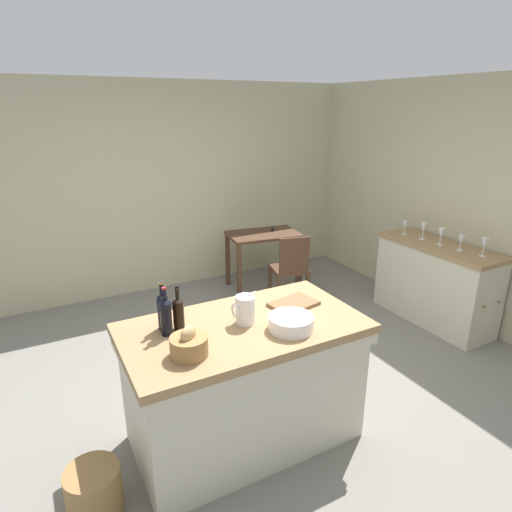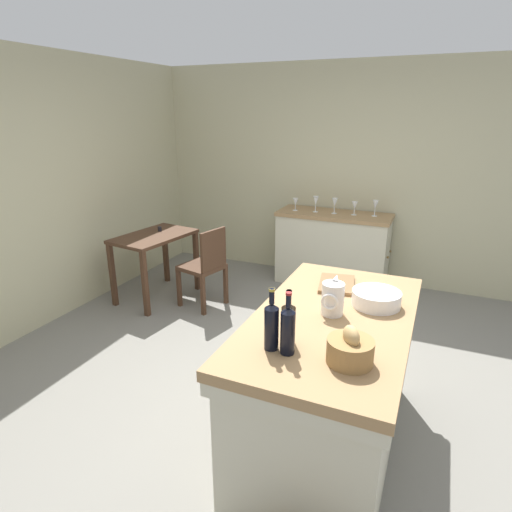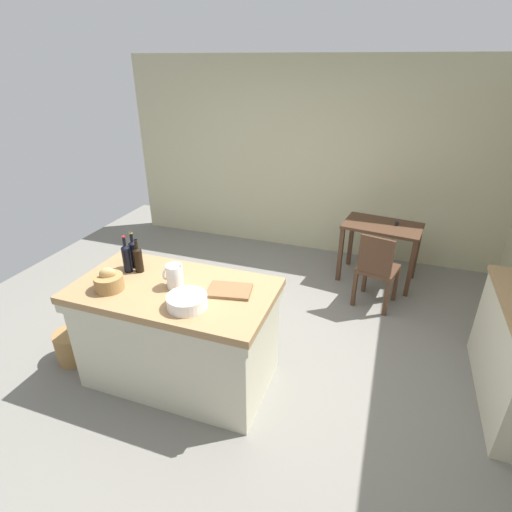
{
  "view_description": "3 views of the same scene",
  "coord_description": "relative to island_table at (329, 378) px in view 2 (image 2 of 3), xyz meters",
  "views": [
    {
      "loc": [
        -1.56,
        -2.76,
        2.28
      ],
      "look_at": [
        0.08,
        0.31,
        1.08
      ],
      "focal_mm": 30.33,
      "sensor_mm": 36.0,
      "label": 1
    },
    {
      "loc": [
        -2.65,
        -0.95,
        2.05
      ],
      "look_at": [
        0.13,
        0.26,
        1.01
      ],
      "focal_mm": 29.98,
      "sensor_mm": 36.0,
      "label": 2
    },
    {
      "loc": [
        1.09,
        -2.78,
        2.53
      ],
      "look_at": [
        0.02,
        0.25,
        0.93
      ],
      "focal_mm": 27.84,
      "sensor_mm": 36.0,
      "label": 3
    }
  ],
  "objects": [
    {
      "name": "ground_plane",
      "position": [
        0.42,
        0.47,
        -0.49
      ],
      "size": [
        6.76,
        6.76,
        0.0
      ],
      "primitive_type": "plane",
      "color": "slate"
    },
    {
      "name": "wall_back",
      "position": [
        0.42,
        3.07,
        0.81
      ],
      "size": [
        5.32,
        0.12,
        2.6
      ],
      "primitive_type": "cube",
      "color": "#B7B28E",
      "rests_on": "ground"
    },
    {
      "name": "wall_right",
      "position": [
        3.02,
        0.47,
        0.81
      ],
      "size": [
        0.12,
        5.2,
        2.6
      ],
      "primitive_type": "cube",
      "color": "#B7B28E",
      "rests_on": "ground"
    },
    {
      "name": "island_table",
      "position": [
        0.0,
        0.0,
        0.0
      ],
      "size": [
        1.6,
        0.88,
        0.92
      ],
      "color": "#99754C",
      "rests_on": "ground"
    },
    {
      "name": "side_cabinet",
      "position": [
        2.68,
        0.65,
        -0.05
      ],
      "size": [
        0.52,
        1.35,
        0.89
      ],
      "color": "#99754C",
      "rests_on": "ground"
    },
    {
      "name": "writing_desk",
      "position": [
        1.48,
        2.37,
        0.13
      ],
      "size": [
        0.97,
        0.68,
        0.8
      ],
      "color": "#472D1E",
      "rests_on": "ground"
    },
    {
      "name": "wooden_chair",
      "position": [
        1.49,
        1.73,
        -0.02
      ],
      "size": [
        0.48,
        0.48,
        0.89
      ],
      "color": "#472D1E",
      "rests_on": "ground"
    },
    {
      "name": "pitcher",
      "position": [
        0.02,
        0.01,
        0.52
      ],
      "size": [
        0.17,
        0.13,
        0.23
      ],
      "color": "white",
      "rests_on": "island_table"
    },
    {
      "name": "wash_bowl",
      "position": [
        0.24,
        -0.2,
        0.47
      ],
      "size": [
        0.29,
        0.29,
        0.09
      ],
      "primitive_type": "cylinder",
      "color": "white",
      "rests_on": "island_table"
    },
    {
      "name": "bread_basket",
      "position": [
        -0.45,
        -0.19,
        0.49
      ],
      "size": [
        0.22,
        0.22,
        0.19
      ],
      "color": "olive",
      "rests_on": "island_table"
    },
    {
      "name": "cutting_board",
      "position": [
        0.45,
        0.09,
        0.44
      ],
      "size": [
        0.37,
        0.29,
        0.02
      ],
      "primitive_type": "cube",
      "rotation": [
        0.0,
        0.0,
        0.19
      ],
      "color": "brown",
      "rests_on": "island_table"
    },
    {
      "name": "wine_bottle_dark",
      "position": [
        -0.4,
        0.14,
        0.54
      ],
      "size": [
        0.07,
        0.07,
        0.29
      ],
      "color": "black",
      "rests_on": "island_table"
    },
    {
      "name": "wine_bottle_amber",
      "position": [
        -0.48,
        0.2,
        0.55
      ],
      "size": [
        0.07,
        0.07,
        0.32
      ],
      "color": "black",
      "rests_on": "island_table"
    },
    {
      "name": "wine_bottle_green",
      "position": [
        -0.49,
        0.11,
        0.55
      ],
      "size": [
        0.07,
        0.07,
        0.32
      ],
      "color": "black",
      "rests_on": "island_table"
    },
    {
      "name": "wine_glass_far_left",
      "position": [
        2.72,
        0.19,
        0.52
      ],
      "size": [
        0.07,
        0.07,
        0.18
      ],
      "color": "white",
      "rests_on": "side_cabinet"
    },
    {
      "name": "wine_glass_left",
      "position": [
        2.68,
        0.42,
        0.51
      ],
      "size": [
        0.07,
        0.07,
        0.16
      ],
      "color": "white",
      "rests_on": "side_cabinet"
    },
    {
      "name": "wine_glass_middle",
      "position": [
        2.66,
        0.65,
        0.52
      ],
      "size": [
        0.07,
        0.07,
        0.18
      ],
      "color": "white",
      "rests_on": "side_cabinet"
    },
    {
      "name": "wine_glass_right",
      "position": [
        2.66,
        0.88,
        0.53
      ],
      "size": [
        0.07,
        0.07,
        0.19
      ],
      "color": "white",
      "rests_on": "side_cabinet"
    },
    {
      "name": "wine_glass_far_right",
      "position": [
        2.64,
        1.12,
        0.5
      ],
      "size": [
        0.07,
        0.07,
        0.15
      ],
      "color": "white",
      "rests_on": "side_cabinet"
    }
  ]
}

